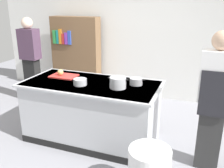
{
  "coord_description": "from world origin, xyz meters",
  "views": [
    {
      "loc": [
        1.49,
        -3.06,
        2.03
      ],
      "look_at": [
        0.25,
        0.2,
        0.85
      ],
      "focal_mm": 39.93,
      "sensor_mm": 36.0,
      "label": 1
    }
  ],
  "objects": [
    {
      "name": "cutting_board",
      "position": [
        -0.52,
        0.13,
        0.91
      ],
      "size": [
        0.4,
        0.28,
        0.02
      ],
      "primitive_type": "cube",
      "color": "red",
      "rests_on": "counter_island"
    },
    {
      "name": "back_wall",
      "position": [
        0.0,
        2.1,
        1.5
      ],
      "size": [
        6.4,
        0.12,
        3.0
      ],
      "primitive_type": "cube",
      "color": "white",
      "rests_on": "ground_plane"
    },
    {
      "name": "sauce_pan",
      "position": [
        0.63,
        0.16,
        0.95
      ],
      "size": [
        0.25,
        0.18,
        0.1
      ],
      "color": "#99999E",
      "rests_on": "counter_island"
    },
    {
      "name": "bookshelf",
      "position": [
        -1.22,
        1.8,
        0.85
      ],
      "size": [
        1.1,
        0.31,
        1.7
      ],
      "color": "brown",
      "rests_on": "ground_plane"
    },
    {
      "name": "mixing_bowl",
      "position": [
        -0.1,
        -0.13,
        0.94
      ],
      "size": [
        0.19,
        0.19,
        0.09
      ],
      "primitive_type": "cylinder",
      "color": "#B7BABF",
      "rests_on": "counter_island"
    },
    {
      "name": "person_guest",
      "position": [
        -1.8,
        0.97,
        0.91
      ],
      "size": [
        0.38,
        0.24,
        1.72
      ],
      "rotation": [
        0.0,
        0.0,
        -1.37
      ],
      "color": "black",
      "rests_on": "ground_plane"
    },
    {
      "name": "onion",
      "position": [
        -0.58,
        0.12,
        0.97
      ],
      "size": [
        0.09,
        0.09,
        0.09
      ],
      "primitive_type": "sphere",
      "color": "tan",
      "rests_on": "cutting_board"
    },
    {
      "name": "counter_island",
      "position": [
        0.0,
        -0.0,
        0.47
      ],
      "size": [
        1.98,
        0.98,
        0.9
      ],
      "color": "#B7BABF",
      "rests_on": "ground_plane"
    },
    {
      "name": "stock_pot",
      "position": [
        0.43,
        -0.06,
        0.98
      ],
      "size": [
        0.29,
        0.22,
        0.15
      ],
      "color": "#B7BABF",
      "rests_on": "counter_island"
    },
    {
      "name": "person_chef",
      "position": [
        1.65,
        -0.09,
        0.91
      ],
      "size": [
        0.38,
        0.25,
        1.72
      ],
      "rotation": [
        0.0,
        0.0,
        1.42
      ],
      "color": "#2D2D2D",
      "rests_on": "ground_plane"
    },
    {
      "name": "ground_plane",
      "position": [
        0.0,
        0.0,
        0.0
      ],
      "size": [
        10.0,
        10.0,
        0.0
      ],
      "primitive_type": "plane",
      "color": "gray"
    }
  ]
}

